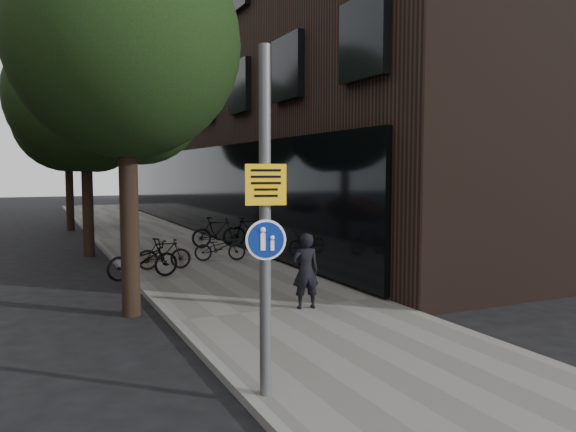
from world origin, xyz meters
TOP-DOWN VIEW (x-y plane):
  - ground at (0.00, 0.00)m, footprint 120.00×120.00m
  - sidewalk at (0.25, 10.00)m, footprint 4.50×60.00m
  - curb_edge at (-2.00, 10.00)m, footprint 0.15×60.00m
  - building_right_dark_brick at (8.50, 22.00)m, footprint 12.00×40.00m
  - street_tree_near at (-2.53, 4.64)m, footprint 4.40×4.40m
  - street_tree_mid at (-2.53, 13.14)m, footprint 5.00×5.00m
  - street_tree_far at (-2.53, 22.14)m, footprint 5.00×5.00m
  - signpost at (-1.80, -0.49)m, footprint 0.48×0.16m
  - pedestrian at (0.57, 3.15)m, footprint 0.60×0.43m
  - parked_bike_facade_near at (0.86, 9.55)m, footprint 1.63×0.92m
  - parked_bike_facade_far at (1.69, 12.46)m, footprint 1.85×0.59m
  - parked_bike_curb_near at (-1.80, 7.63)m, footprint 1.94×0.96m
  - parked_bike_curb_far at (-1.01, 8.76)m, footprint 1.51×0.60m

SIDE VIEW (x-z plane):
  - ground at x=0.00m, z-range 0.00..0.00m
  - sidewalk at x=0.25m, z-range 0.00..0.12m
  - curb_edge at x=-2.00m, z-range 0.00..0.13m
  - parked_bike_facade_near at x=0.86m, z-range 0.12..0.93m
  - parked_bike_curb_far at x=-1.01m, z-range 0.12..1.00m
  - parked_bike_curb_near at x=-1.80m, z-range 0.12..1.09m
  - parked_bike_facade_far at x=1.69m, z-range 0.12..1.22m
  - pedestrian at x=0.57m, z-range 0.12..1.63m
  - signpost at x=-1.80m, z-range 0.14..4.36m
  - street_tree_near at x=-2.53m, z-range 1.36..8.86m
  - street_tree_mid at x=-2.53m, z-range 1.21..9.01m
  - street_tree_far at x=-2.53m, z-range 1.21..9.01m
  - building_right_dark_brick at x=8.50m, z-range 0.00..18.00m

